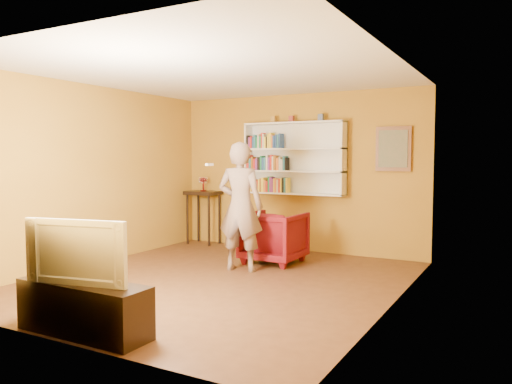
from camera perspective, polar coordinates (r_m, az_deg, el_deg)
room_shell at (r=6.49m, az=-4.29°, el=-1.36°), size 5.30×5.80×2.88m
bookshelf at (r=8.58m, az=4.52°, el=3.82°), size 1.80×0.29×1.23m
books_row_lower at (r=8.70m, az=1.42°, el=0.79°), size 0.79×0.19×0.27m
books_row_middle at (r=8.69m, az=1.35°, el=3.28°), size 0.77×0.19×0.27m
books_row_upper at (r=8.71m, az=1.11°, el=5.76°), size 0.66×0.18×0.27m
ornament_left at (r=8.72m, az=2.02°, el=8.27°), size 0.08×0.08×0.11m
ornament_centre at (r=8.57m, az=4.08°, el=8.33°), size 0.08×0.08×0.11m
ornament_right at (r=8.36m, az=7.44°, el=8.44°), size 0.08×0.08×0.11m
framed_painting at (r=8.09m, az=15.43°, el=4.78°), size 0.55×0.05×0.70m
console_table at (r=9.37m, az=-6.04°, el=-0.94°), size 0.60×0.46×0.99m
ruby_lustre at (r=9.34m, az=-6.05°, el=1.25°), size 0.16×0.16×0.26m
armchair at (r=7.69m, az=2.06°, el=-5.16°), size 0.85×0.88×0.79m
person at (r=7.09m, az=-1.79°, el=-1.68°), size 0.73×0.53×1.84m
game_remote at (r=7.00m, az=-5.35°, el=3.14°), size 0.04×0.15×0.04m
tv_cabinet at (r=4.94m, az=-19.07°, el=-12.44°), size 1.34×0.40×0.48m
television at (r=4.82m, az=-19.21°, el=-6.32°), size 1.03×0.34×0.59m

